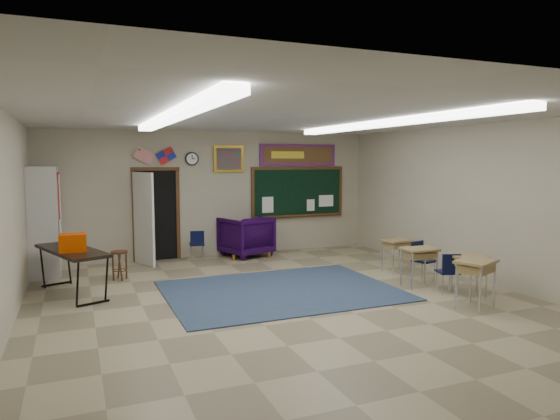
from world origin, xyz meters
name	(u,v)px	position (x,y,z in m)	size (l,w,h in m)	color
floor	(289,304)	(0.00, 0.00, 0.00)	(9.00, 9.00, 0.00)	tan
back_wall	(215,194)	(0.00, 4.50, 1.50)	(8.00, 0.04, 3.00)	#ADA88C
front_wall	(526,269)	(0.00, -4.50, 1.50)	(8.00, 0.04, 3.00)	#ADA88C
left_wall	(3,224)	(-4.00, 0.00, 1.50)	(0.04, 9.00, 3.00)	#ADA88C
right_wall	(483,204)	(4.00, 0.00, 1.50)	(0.04, 9.00, 3.00)	#ADA88C
ceiling	(289,116)	(0.00, 0.00, 3.00)	(8.00, 9.00, 0.04)	silver
area_rug	(281,291)	(0.20, 0.80, 0.01)	(4.00, 3.00, 0.02)	#2F4059
fluorescent_strips	(289,120)	(0.00, 0.00, 2.94)	(3.86, 6.00, 0.10)	white
doorway	(153,216)	(-1.50, 4.35, 1.06)	(1.10, 0.89, 2.16)	black
chalkboard	(298,193)	(2.20, 4.46, 1.46)	(2.55, 0.14, 1.30)	#4E2E16
bulletin_board	(298,155)	(2.20, 4.47, 2.45)	(2.10, 0.05, 0.55)	red
framed_art_print	(229,159)	(0.35, 4.47, 2.35)	(0.75, 0.05, 0.65)	olive
wall_clock	(192,159)	(-0.55, 4.47, 2.35)	(0.32, 0.05, 0.32)	black
wall_flags	(155,153)	(-1.40, 4.44, 2.48)	(1.16, 0.06, 0.70)	red
storage_cabinet	(45,221)	(-3.71, 3.85, 1.10)	(0.59, 1.25, 2.20)	#B6B6B1
wingback_armchair	(246,236)	(0.67, 4.15, 0.48)	(1.03, 1.06, 0.97)	black
student_chair_reading	(197,245)	(-0.54, 4.14, 0.35)	(0.35, 0.35, 0.70)	black
student_chair_desk_a	(448,273)	(2.84, -0.44, 0.36)	(0.36, 0.36, 0.72)	black
student_chair_desk_b	(424,262)	(3.02, 0.44, 0.38)	(0.38, 0.38, 0.76)	black
student_desk_front_left	(419,265)	(2.63, 0.08, 0.41)	(0.64, 0.50, 0.73)	#9C7E48
student_desk_front_right	(396,254)	(3.00, 1.30, 0.38)	(0.61, 0.49, 0.68)	#9C7E48
student_desk_back_left	(475,281)	(2.62, -1.31, 0.43)	(0.78, 0.69, 0.77)	#9C7E48
student_desk_back_right	(468,273)	(3.07, -0.67, 0.39)	(0.70, 0.61, 0.70)	#9C7E48
folding_table	(73,270)	(-3.21, 1.98, 0.43)	(1.26, 2.03, 1.09)	black
wooden_stool	(120,265)	(-2.38, 2.78, 0.29)	(0.32, 0.32, 0.56)	#442514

